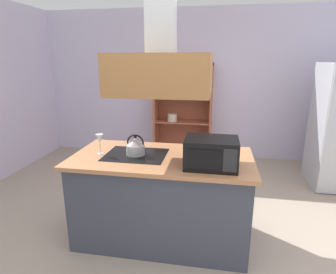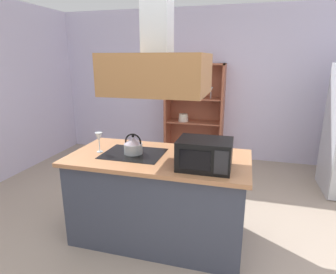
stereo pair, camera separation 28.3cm
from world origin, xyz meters
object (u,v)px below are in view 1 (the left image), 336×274
cutting_board (203,151)px  microwave (211,153)px  wine_glass_on_counter (100,140)px  dish_cabinet (183,117)px  kettle (136,146)px

cutting_board → microwave: (0.09, -0.42, 0.12)m
microwave → wine_glass_on_counter: size_ratio=2.23×
dish_cabinet → microwave: dish_cabinet is taller
kettle → cutting_board: kettle is taller
kettle → cutting_board: bearing=18.5°
dish_cabinet → wine_glass_on_counter: dish_cabinet is taller
kettle → microwave: size_ratio=0.45×
dish_cabinet → cutting_board: size_ratio=5.14×
cutting_board → microwave: size_ratio=0.74×
dish_cabinet → kettle: dish_cabinet is taller
kettle → wine_glass_on_counter: size_ratio=1.01×
cutting_board → kettle: bearing=-161.5°
cutting_board → wine_glass_on_counter: size_ratio=1.65×
kettle → microwave: microwave is taller
cutting_board → dish_cabinet: bearing=102.0°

